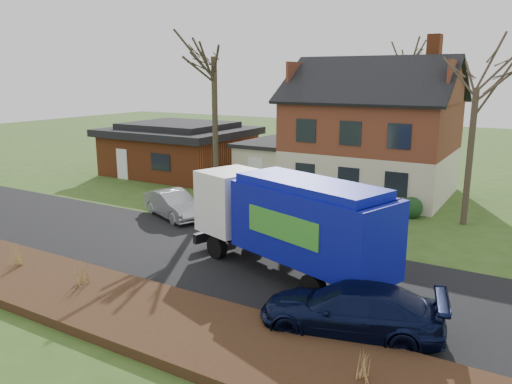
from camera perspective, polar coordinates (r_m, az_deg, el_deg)
The scene contains 14 objects.
ground at distance 20.15m, azimuth -5.51°, elevation -7.23°, with size 120.00×120.00×0.00m, color #314F1A.
road at distance 20.15m, azimuth -5.51°, elevation -7.20°, with size 80.00×7.00×0.02m, color black.
mulch_verge at distance 16.47m, azimuth -16.69°, elevation -12.02°, with size 80.00×3.50×0.30m, color black.
main_house at distance 30.83m, azimuth 12.22°, elevation 7.34°, with size 12.95×8.95×9.26m.
ranch_house at distance 36.90m, azimuth -8.75°, elevation 4.94°, with size 9.80×8.20×3.70m.
garbage_truck at distance 17.52m, azimuth 3.92°, elevation -3.17°, with size 8.72×4.80×3.62m.
silver_sedan at distance 25.46m, azimuth -9.42°, elevation -1.40°, with size 1.44×4.12×1.36m, color #96999D.
navy_wagon at distance 14.30m, azimuth 10.72°, elevation -13.12°, with size 2.04×5.02×1.46m, color black.
tree_front_west at distance 29.23m, azimuth -4.89°, elevation 17.47°, with size 3.76×3.76×11.19m.
tree_front_east at distance 25.19m, azimuth 24.13°, elevation 13.21°, with size 3.32×3.32×9.24m.
tree_back at distance 36.98m, azimuth 17.09°, elevation 15.13°, with size 3.27×3.27×10.35m.
grass_clump_west at distance 20.10m, azimuth -25.81°, elevation -6.31°, with size 0.34×0.28×0.91m.
grass_clump_mid at distance 17.48m, azimuth -19.28°, elevation -8.60°, with size 0.32×0.26×0.88m.
grass_clump_east at distance 12.09m, azimuth 12.21°, elevation -18.67°, with size 0.31×0.25×0.77m.
Camera 1 is at (11.26, -15.18, 7.01)m, focal length 35.00 mm.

